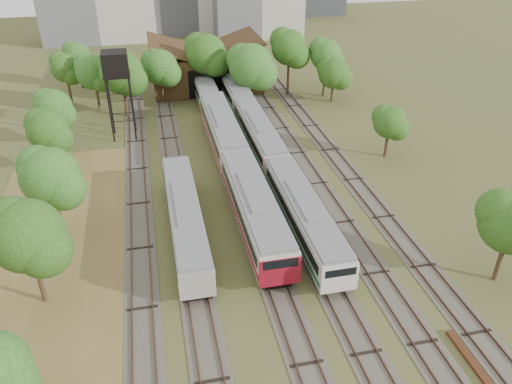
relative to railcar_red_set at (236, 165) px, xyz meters
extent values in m
cube|color=brown|center=(-16.00, -19.05, -2.04)|extent=(14.00, 60.00, 0.04)
cube|color=#4C473D|center=(-10.00, -2.05, -2.03)|extent=(2.60, 80.00, 0.06)
cube|color=#472D1E|center=(-10.72, -2.05, -1.94)|extent=(0.08, 80.00, 0.14)
cube|color=#472D1E|center=(-9.28, -2.05, -1.94)|extent=(0.08, 80.00, 0.14)
cube|color=#4C473D|center=(-6.00, -2.05, -2.03)|extent=(2.60, 80.00, 0.06)
cube|color=#472D1E|center=(-6.72, -2.05, -1.94)|extent=(0.08, 80.00, 0.14)
cube|color=#472D1E|center=(-5.28, -2.05, -1.94)|extent=(0.08, 80.00, 0.14)
cube|color=#4C473D|center=(0.00, -2.05, -2.03)|extent=(2.60, 80.00, 0.06)
cube|color=#472D1E|center=(-0.72, -2.05, -1.94)|extent=(0.08, 80.00, 0.14)
cube|color=#472D1E|center=(0.72, -2.05, -1.94)|extent=(0.08, 80.00, 0.14)
cube|color=#4C473D|center=(4.00, -2.05, -2.03)|extent=(2.60, 80.00, 0.06)
cube|color=#472D1E|center=(3.28, -2.05, -1.94)|extent=(0.08, 80.00, 0.14)
cube|color=#472D1E|center=(4.72, -2.05, -1.94)|extent=(0.08, 80.00, 0.14)
cube|color=#4C473D|center=(8.00, -2.05, -2.03)|extent=(2.60, 80.00, 0.06)
cube|color=#472D1E|center=(7.28, -2.05, -1.94)|extent=(0.08, 80.00, 0.14)
cube|color=#472D1E|center=(8.72, -2.05, -1.94)|extent=(0.08, 80.00, 0.14)
cube|color=#4C473D|center=(12.00, -2.05, -2.03)|extent=(2.60, 80.00, 0.06)
cube|color=#472D1E|center=(11.28, -2.05, -1.94)|extent=(0.08, 80.00, 0.14)
cube|color=#472D1E|center=(12.72, -2.05, -1.94)|extent=(0.08, 80.00, 0.14)
cube|color=black|center=(0.00, -8.69, -1.63)|extent=(2.34, 15.64, 0.85)
cube|color=beige|center=(0.00, -8.69, 0.12)|extent=(3.08, 17.00, 2.66)
cube|color=black|center=(0.00, -8.69, 0.44)|extent=(3.14, 15.64, 0.90)
cube|color=slate|center=(0.00, -8.69, 1.64)|extent=(2.84, 16.66, 0.38)
cube|color=maroon|center=(0.00, -8.69, -0.62)|extent=(3.14, 16.66, 0.48)
cube|color=maroon|center=(0.00, -17.14, -0.01)|extent=(3.12, 0.25, 2.39)
cube|color=black|center=(0.00, 8.81, -1.63)|extent=(2.34, 15.64, 0.85)
cube|color=beige|center=(0.00, 8.81, 0.12)|extent=(3.08, 17.00, 2.66)
cube|color=black|center=(0.00, 8.81, 0.44)|extent=(3.14, 15.64, 0.90)
cube|color=slate|center=(0.00, 8.81, 1.64)|extent=(2.84, 16.66, 0.38)
cube|color=maroon|center=(0.00, 8.81, -0.62)|extent=(3.14, 16.66, 0.48)
cube|color=black|center=(4.00, -10.20, -1.67)|extent=(2.10, 15.64, 0.76)
cube|color=beige|center=(4.00, -10.20, -0.10)|extent=(2.77, 17.00, 2.38)
cube|color=black|center=(4.00, -10.20, 0.18)|extent=(2.83, 15.64, 0.81)
cube|color=slate|center=(4.00, -10.20, 1.26)|extent=(2.54, 16.66, 0.34)
cube|color=#19673B|center=(4.00, -10.20, -0.77)|extent=(2.83, 16.66, 0.43)
cube|color=beige|center=(4.00, -18.65, -0.22)|extent=(2.81, 0.25, 2.15)
cube|color=black|center=(4.00, 7.30, -1.67)|extent=(2.10, 15.64, 0.76)
cube|color=beige|center=(4.00, 7.30, -0.10)|extent=(2.77, 17.00, 2.38)
cube|color=black|center=(4.00, 7.30, 0.18)|extent=(2.83, 15.64, 0.81)
cube|color=slate|center=(4.00, 7.30, 1.26)|extent=(2.54, 16.66, 0.34)
cube|color=#19673B|center=(4.00, 7.30, -0.77)|extent=(2.83, 16.66, 0.43)
cube|color=black|center=(4.00, 24.80, -1.67)|extent=(2.10, 15.64, 0.76)
cube|color=beige|center=(4.00, 24.80, -0.10)|extent=(2.77, 17.00, 2.38)
cube|color=black|center=(4.00, 24.80, 0.18)|extent=(2.83, 15.64, 0.81)
cube|color=slate|center=(4.00, 24.80, 1.26)|extent=(2.54, 16.66, 0.34)
cube|color=#19673B|center=(4.00, 24.80, -0.77)|extent=(2.83, 16.66, 0.43)
cube|color=black|center=(0.00, 27.31, -1.69)|extent=(2.01, 14.72, 0.73)
cube|color=beige|center=(0.00, 27.31, -0.19)|extent=(2.64, 16.00, 2.28)
cube|color=black|center=(0.00, 27.31, 0.09)|extent=(2.70, 14.72, 0.77)
cube|color=slate|center=(0.00, 27.31, 1.12)|extent=(2.43, 15.68, 0.33)
cube|color=#19673B|center=(0.00, 27.31, -0.83)|extent=(2.70, 15.68, 0.41)
cube|color=beige|center=(0.00, 19.36, -0.30)|extent=(2.68, 0.25, 2.05)
cube|color=black|center=(-6.00, -8.20, -1.70)|extent=(1.98, 16.56, 0.72)
cube|color=gray|center=(-6.00, -8.20, -0.21)|extent=(2.61, 18.00, 2.25)
cube|color=black|center=(-6.00, -8.20, 0.06)|extent=(2.67, 16.56, 0.77)
cube|color=slate|center=(-6.00, -8.20, 1.08)|extent=(2.40, 17.64, 0.32)
cylinder|color=black|center=(-12.54, 13.08, 1.76)|extent=(0.19, 0.19, 7.63)
cylinder|color=black|center=(-9.96, 13.08, 1.76)|extent=(0.19, 0.19, 7.63)
cylinder|color=black|center=(-12.54, 15.65, 1.76)|extent=(0.19, 0.19, 7.63)
cylinder|color=black|center=(-9.96, 15.65, 1.76)|extent=(0.19, 0.19, 7.63)
cube|color=black|center=(-11.25, 14.37, 5.67)|extent=(3.00, 3.00, 0.20)
cube|color=black|center=(-11.25, 14.37, 7.06)|extent=(2.86, 2.86, 2.57)
cube|color=#512B17|center=(10.20, -27.27, -1.93)|extent=(0.48, 7.70, 0.25)
cube|color=#3D2516|center=(1.00, 30.95, 0.69)|extent=(16.00, 11.00, 5.50)
cube|color=#3D2516|center=(-3.00, 30.95, 4.04)|extent=(8.45, 11.55, 2.96)
cube|color=#3D2516|center=(5.00, 30.95, 4.04)|extent=(8.45, 11.55, 2.96)
cube|color=black|center=(1.00, 25.50, 0.14)|extent=(6.40, 0.15, 4.12)
cylinder|color=#382616|center=(-16.87, -14.18, 0.23)|extent=(0.36, 0.36, 4.56)
sphere|color=#134512|center=(-16.87, -14.18, 3.75)|extent=(5.08, 5.08, 5.08)
cylinder|color=#382616|center=(-16.51, -5.52, 0.15)|extent=(0.36, 0.36, 4.41)
sphere|color=#134512|center=(-16.51, -5.52, 3.56)|extent=(4.94, 4.94, 4.94)
cylinder|color=#382616|center=(-18.26, 5.90, -0.08)|extent=(0.36, 0.36, 3.96)
sphere|color=#134512|center=(-18.26, 5.90, 2.98)|extent=(4.28, 4.28, 4.28)
cylinder|color=#382616|center=(-18.61, 13.10, -0.18)|extent=(0.36, 0.36, 3.75)
sphere|color=#134512|center=(-18.61, 13.10, 2.72)|extent=(4.30, 4.30, 4.30)
cylinder|color=#382616|center=(-18.62, 26.88, 0.06)|extent=(0.36, 0.36, 4.24)
sphere|color=#134512|center=(-18.62, 26.88, 3.34)|extent=(3.94, 3.94, 3.94)
cylinder|color=#382616|center=(-17.76, 34.52, -0.10)|extent=(0.36, 0.36, 3.92)
sphere|color=#134512|center=(-17.76, 34.52, 2.93)|extent=(3.95, 3.95, 3.95)
cylinder|color=#382616|center=(-14.75, 24.20, 0.05)|extent=(0.36, 0.36, 4.21)
sphere|color=#134512|center=(-14.75, 24.20, 3.30)|extent=(4.77, 4.77, 4.77)
cylinder|color=#382616|center=(-11.03, 21.10, 0.29)|extent=(0.36, 0.36, 4.69)
sphere|color=#134512|center=(-11.03, 21.10, 3.92)|extent=(5.66, 5.66, 5.66)
cylinder|color=#382616|center=(-5.94, 25.13, -0.04)|extent=(0.36, 0.36, 4.02)
sphere|color=#134512|center=(-5.94, 25.13, 3.06)|extent=(4.91, 4.91, 4.91)
cylinder|color=#382616|center=(0.59, 25.81, 0.47)|extent=(0.36, 0.36, 5.05)
sphere|color=#134512|center=(0.59, 25.81, 4.37)|extent=(5.64, 5.64, 5.64)
cylinder|color=#382616|center=(6.01, 20.98, 0.19)|extent=(0.36, 0.36, 4.49)
sphere|color=#134512|center=(6.01, 20.98, 3.66)|extent=(6.08, 6.08, 6.08)
cylinder|color=#382616|center=(12.32, 24.57, 0.69)|extent=(0.36, 0.36, 5.49)
sphere|color=#134512|center=(12.32, 24.57, 4.94)|extent=(5.04, 5.04, 5.04)
cylinder|color=#382616|center=(17.33, 22.84, 0.32)|extent=(0.36, 0.36, 4.75)
sphere|color=#134512|center=(17.33, 22.84, 3.99)|extent=(4.40, 4.40, 4.40)
cylinder|color=#382616|center=(16.57, -19.20, 0.01)|extent=(0.36, 0.36, 4.13)
sphere|color=#134512|center=(16.57, -19.20, 3.20)|extent=(4.65, 4.65, 4.65)
cylinder|color=#382616|center=(17.58, 2.34, -0.42)|extent=(0.36, 0.36, 3.27)
sphere|color=#134512|center=(17.58, 2.34, 2.11)|extent=(3.63, 3.63, 3.63)
cylinder|color=#382616|center=(17.74, 20.41, -0.43)|extent=(0.36, 0.36, 3.26)
sphere|color=#134512|center=(17.74, 20.41, 2.09)|extent=(4.32, 4.32, 4.32)
camera|label=1|loc=(-7.79, -44.17, 23.32)|focal=35.00mm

